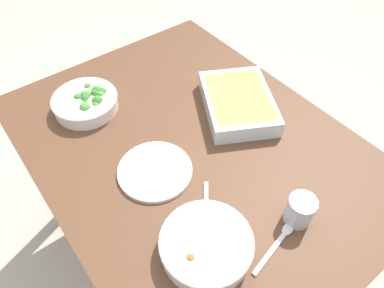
% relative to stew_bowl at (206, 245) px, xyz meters
% --- Properties ---
extents(ground_plane, '(6.00, 6.00, 0.00)m').
position_rel_stew_bowl_xyz_m(ground_plane, '(-0.30, 0.19, -0.77)').
color(ground_plane, '#B2A899').
extents(dining_table, '(1.20, 0.90, 0.74)m').
position_rel_stew_bowl_xyz_m(dining_table, '(-0.30, 0.19, -0.12)').
color(dining_table, brown).
rests_on(dining_table, ground_plane).
extents(stew_bowl, '(0.23, 0.23, 0.06)m').
position_rel_stew_bowl_xyz_m(stew_bowl, '(0.00, 0.00, 0.00)').
color(stew_bowl, white).
rests_on(stew_bowl, dining_table).
extents(broccoli_bowl, '(0.22, 0.22, 0.07)m').
position_rel_stew_bowl_xyz_m(broccoli_bowl, '(-0.65, 0.00, -0.00)').
color(broccoli_bowl, white).
rests_on(broccoli_bowl, dining_table).
extents(baking_dish, '(0.37, 0.34, 0.06)m').
position_rel_stew_bowl_xyz_m(baking_dish, '(-0.33, 0.41, 0.00)').
color(baking_dish, silver).
rests_on(baking_dish, dining_table).
extents(drink_cup, '(0.07, 0.07, 0.08)m').
position_rel_stew_bowl_xyz_m(drink_cup, '(0.08, 0.25, 0.01)').
color(drink_cup, '#B2BCC6').
rests_on(drink_cup, dining_table).
extents(side_plate, '(0.22, 0.22, 0.01)m').
position_rel_stew_bowl_xyz_m(side_plate, '(-0.28, 0.04, -0.03)').
color(side_plate, white).
rests_on(side_plate, dining_table).
extents(spoon_by_stew, '(0.15, 0.13, 0.01)m').
position_rel_stew_bowl_xyz_m(spoon_by_stew, '(-0.07, 0.06, -0.03)').
color(spoon_by_stew, silver).
rests_on(spoon_by_stew, dining_table).
extents(spoon_by_broccoli, '(0.16, 0.10, 0.01)m').
position_rel_stew_bowl_xyz_m(spoon_by_broccoli, '(-0.61, 0.02, -0.03)').
color(spoon_by_broccoli, silver).
rests_on(spoon_by_broccoli, dining_table).
extents(spoon_spare, '(0.05, 0.18, 0.01)m').
position_rel_stew_bowl_xyz_m(spoon_spare, '(0.09, 0.16, -0.03)').
color(spoon_spare, silver).
rests_on(spoon_spare, dining_table).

